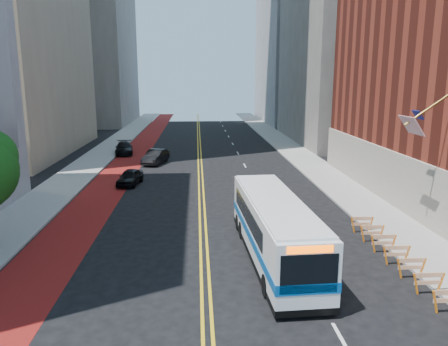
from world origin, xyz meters
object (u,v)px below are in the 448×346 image
at_px(transit_bus, 274,228).
at_px(car_b, 156,157).
at_px(car_c, 124,148).
at_px(car_a, 130,177).

distance_m(transit_bus, car_b, 27.70).
bearing_deg(car_b, car_c, 140.21).
relative_size(transit_bus, car_c, 2.35).
bearing_deg(car_c, car_a, -87.20).
xyz_separation_m(transit_bus, car_c, (-12.88, 32.87, -0.96)).
bearing_deg(transit_bus, car_a, 117.66).
xyz_separation_m(transit_bus, car_b, (-8.44, 26.36, -0.92)).
distance_m(car_a, car_b, 9.67).
bearing_deg(car_a, transit_bus, -50.54).
relative_size(car_a, car_b, 0.85).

